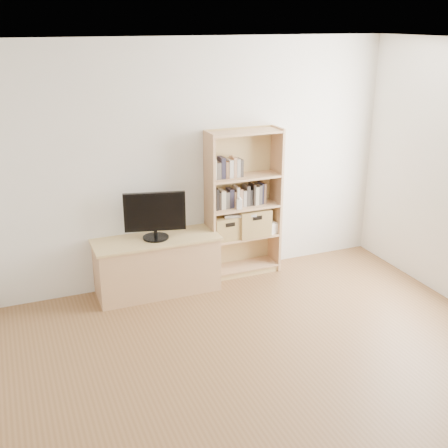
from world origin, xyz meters
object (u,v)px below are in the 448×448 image
bookshelf (244,204)px  laptop (239,213)px  television (155,216)px  basket_left (225,227)px  basket_right (252,221)px  tv_stand (157,266)px  baby_monitor (239,204)px

bookshelf → laptop: bearing=-172.5°
television → basket_left: television is taller
bookshelf → laptop: bookshelf is taller
basket_right → laptop: basket_right is taller
tv_stand → television: bearing=-179.7°
television → laptop: size_ratio=1.79×
bookshelf → television: 1.04m
baby_monitor → basket_right: size_ratio=0.30×
tv_stand → basket_left: size_ratio=4.05×
bookshelf → baby_monitor: (-0.09, -0.09, 0.04)m
tv_stand → basket_right: size_ratio=3.48×
basket_left → laptop: laptop is taller
bookshelf → basket_left: size_ratio=5.26×
laptop → baby_monitor: bearing=-98.0°
basket_left → basket_right: (0.32, 0.00, 0.02)m
basket_right → laptop: (-0.16, -0.00, 0.12)m
laptop → television: bearing=-161.9°
tv_stand → television: television is taller
tv_stand → bookshelf: size_ratio=0.77×
tv_stand → basket_left: basket_left is taller
bookshelf → basket_left: 0.33m
bookshelf → baby_monitor: bookshelf is taller
television → basket_right: size_ratio=1.72×
bookshelf → basket_right: size_ratio=4.53×
tv_stand → laptop: (0.98, 0.08, 0.44)m
television → laptop: (0.98, 0.08, -0.12)m
tv_stand → basket_right: bearing=4.8°
basket_left → laptop: (0.16, -0.00, 0.14)m
baby_monitor → basket_right: baby_monitor is taller
television → laptop: television is taller
baby_monitor → television: bearing=-165.2°
baby_monitor → basket_right: 0.33m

